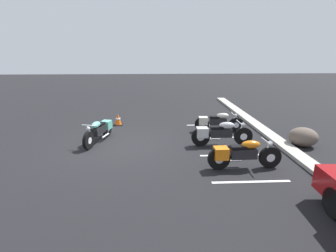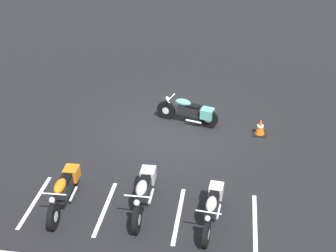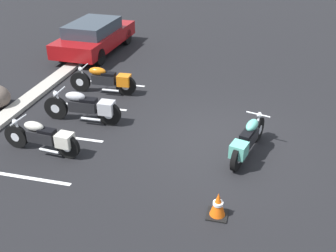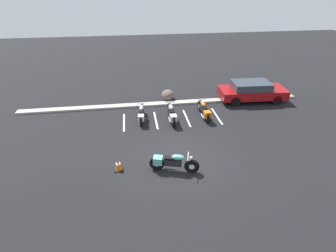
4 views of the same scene
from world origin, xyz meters
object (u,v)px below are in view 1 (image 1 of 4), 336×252
parked_bike_1 (219,133)px  landscape_rock_0 (303,137)px  parked_bike_0 (217,122)px  parked_bike_2 (241,154)px  motorcycle_teal_featured (100,130)px  traffic_cone (118,120)px

parked_bike_1 → landscape_rock_0: size_ratio=2.22×
parked_bike_0 → parked_bike_2: parked_bike_2 is taller
motorcycle_teal_featured → parked_bike_2: 5.27m
motorcycle_teal_featured → parked_bike_1: parked_bike_1 is taller
motorcycle_teal_featured → landscape_rock_0: size_ratio=2.05×
parked_bike_0 → traffic_cone: (-1.23, -4.30, -0.18)m
parked_bike_1 → parked_bike_2: size_ratio=1.02×
parked_bike_2 → landscape_rock_0: (-1.73, 2.81, -0.11)m
parked_bike_0 → traffic_cone: 4.48m
landscape_rock_0 → traffic_cone: landscape_rock_0 is taller
motorcycle_teal_featured → parked_bike_1: (0.68, 4.39, 0.02)m
parked_bike_0 → parked_bike_2: size_ratio=0.94×
motorcycle_teal_featured → parked_bike_0: motorcycle_teal_featured is taller
motorcycle_teal_featured → parked_bike_2: (2.62, 4.57, 0.01)m
motorcycle_teal_featured → parked_bike_2: bearing=75.7°
motorcycle_teal_featured → parked_bike_2: parked_bike_2 is taller
parked_bike_1 → landscape_rock_0: bearing=-4.5°
motorcycle_teal_featured → parked_bike_2: size_ratio=0.95×
parked_bike_0 → traffic_cone: parked_bike_0 is taller
parked_bike_0 → parked_bike_1: parked_bike_1 is taller
parked_bike_1 → traffic_cone: 4.96m
parked_bike_0 → parked_bike_1: (1.69, -0.30, 0.04)m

